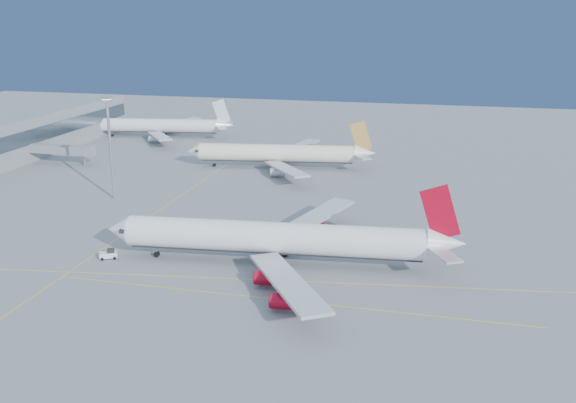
{
  "coord_description": "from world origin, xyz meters",
  "views": [
    {
      "loc": [
        31.03,
        -116.8,
        50.21
      ],
      "look_at": [
        -3.52,
        24.19,
        7.0
      ],
      "focal_mm": 40.0,
      "sensor_mm": 36.0,
      "label": 1
    }
  ],
  "objects_px": {
    "pushback_tug": "(109,254)",
    "airliner_etihad": "(281,153)",
    "airliner_virgin": "(281,239)",
    "airliner_third": "(162,126)",
    "light_mast": "(110,139)"
  },
  "relations": [
    {
      "from": "airliner_third",
      "to": "light_mast",
      "type": "xyz_separation_m",
      "value": [
        24.97,
        -86.91,
        11.87
      ]
    },
    {
      "from": "pushback_tug",
      "to": "light_mast",
      "type": "relative_size",
      "value": 0.14
    },
    {
      "from": "pushback_tug",
      "to": "light_mast",
      "type": "height_order",
      "value": "light_mast"
    },
    {
      "from": "pushback_tug",
      "to": "airliner_third",
      "type": "bearing_deg",
      "value": 83.56
    },
    {
      "from": "light_mast",
      "to": "airliner_etihad",
      "type": "bearing_deg",
      "value": 52.21
    },
    {
      "from": "pushback_tug",
      "to": "airliner_etihad",
      "type": "bearing_deg",
      "value": 54.11
    },
    {
      "from": "pushback_tug",
      "to": "light_mast",
      "type": "distance_m",
      "value": 48.8
    },
    {
      "from": "light_mast",
      "to": "airliner_third",
      "type": "bearing_deg",
      "value": 106.03
    },
    {
      "from": "airliner_etihad",
      "to": "pushback_tug",
      "type": "height_order",
      "value": "airliner_etihad"
    },
    {
      "from": "airliner_virgin",
      "to": "pushback_tug",
      "type": "distance_m",
      "value": 36.9
    },
    {
      "from": "airliner_virgin",
      "to": "light_mast",
      "type": "relative_size",
      "value": 2.62
    },
    {
      "from": "airliner_third",
      "to": "pushback_tug",
      "type": "bearing_deg",
      "value": -79.22
    },
    {
      "from": "airliner_third",
      "to": "pushback_tug",
      "type": "distance_m",
      "value": 136.1
    },
    {
      "from": "airliner_etihad",
      "to": "light_mast",
      "type": "bearing_deg",
      "value": -136.04
    },
    {
      "from": "airliner_virgin",
      "to": "airliner_etihad",
      "type": "xyz_separation_m",
      "value": [
        -21.16,
        81.77,
        -0.53
      ]
    }
  ]
}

